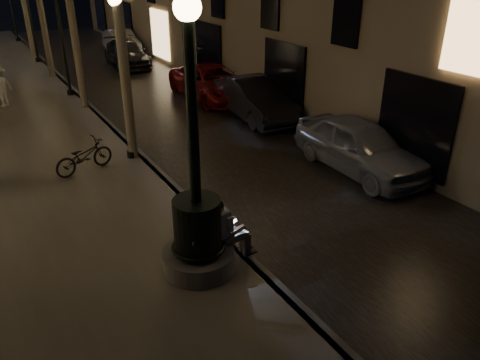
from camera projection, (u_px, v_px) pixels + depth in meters
ground at (84, 104)px, 19.72m from camera, size 120.00×120.00×0.00m
cobble_lane at (152, 94)px, 21.09m from camera, size 6.00×45.00×0.02m
curb_strip at (84, 102)px, 19.68m from camera, size 0.25×45.00×0.20m
fountain_lamppost at (197, 223)px, 8.68m from camera, size 1.40×1.40×5.21m
seated_man_laptop at (226, 228)px, 9.09m from camera, size 1.00×0.34×1.37m
lamp_curb_a at (121, 55)px, 12.76m from camera, size 0.36×0.36×4.81m
lamp_curb_b at (59, 21)px, 18.94m from camera, size 0.36×0.36×4.81m
lamp_curb_c at (28, 5)px, 25.13m from camera, size 0.36×0.36×4.81m
car_front at (359, 146)px, 13.41m from camera, size 1.89×4.46×1.51m
car_second at (255, 99)px, 17.73m from camera, size 2.03×4.72×1.51m
car_third at (213, 82)px, 20.21m from camera, size 2.34×5.03×1.40m
car_rear at (127, 54)px, 26.11m from camera, size 2.34×4.82×1.35m
car_fifth at (121, 41)px, 29.63m from camera, size 1.59×4.21×1.37m
pedestrian_white at (0, 86)px, 18.42m from camera, size 1.21×1.08×1.63m
bicycle at (84, 156)px, 12.97m from camera, size 1.81×1.06×0.90m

